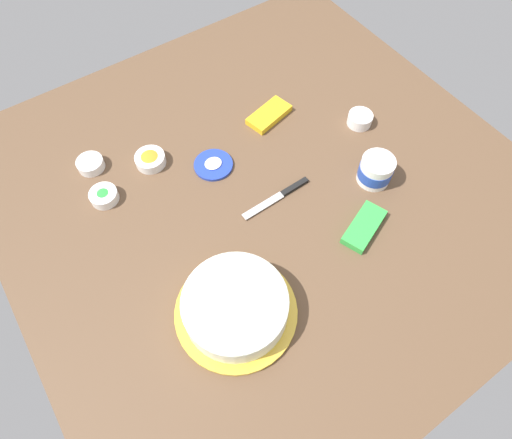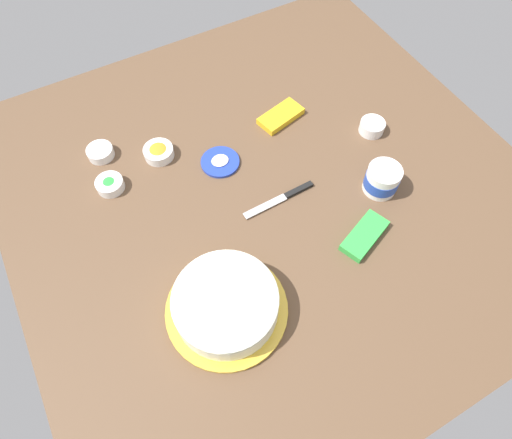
# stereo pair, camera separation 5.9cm
# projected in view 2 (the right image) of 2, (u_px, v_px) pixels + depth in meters

# --- Properties ---
(ground_plane) EXTENTS (1.54, 1.54, 0.00)m
(ground_plane) POSITION_uv_depth(u_px,v_px,m) (269.00, 187.00, 1.34)
(ground_plane) COLOR brown
(frosted_cake) EXTENTS (0.32, 0.32, 0.10)m
(frosted_cake) POSITION_uv_depth(u_px,v_px,m) (226.00, 304.00, 1.10)
(frosted_cake) COLOR gold
(frosted_cake) RESTS_ON ground_plane
(frosting_tub) EXTENTS (0.10, 0.10, 0.09)m
(frosting_tub) POSITION_uv_depth(u_px,v_px,m) (382.00, 179.00, 1.30)
(frosting_tub) COLOR white
(frosting_tub) RESTS_ON ground_plane
(frosting_tub_lid) EXTENTS (0.12, 0.12, 0.02)m
(frosting_tub_lid) POSITION_uv_depth(u_px,v_px,m) (220.00, 162.00, 1.38)
(frosting_tub_lid) COLOR #233DAD
(frosting_tub_lid) RESTS_ON ground_plane
(spreading_knife) EXTENTS (0.24, 0.03, 0.01)m
(spreading_knife) POSITION_uv_depth(u_px,v_px,m) (285.00, 197.00, 1.31)
(spreading_knife) COLOR silver
(spreading_knife) RESTS_ON ground_plane
(sprinkle_bowl_orange) EXTENTS (0.09, 0.09, 0.04)m
(sprinkle_bowl_orange) POSITION_uv_depth(u_px,v_px,m) (159.00, 152.00, 1.39)
(sprinkle_bowl_orange) COLOR white
(sprinkle_bowl_orange) RESTS_ON ground_plane
(sprinkle_bowl_blue) EXTENTS (0.08, 0.08, 0.03)m
(sprinkle_bowl_blue) POSITION_uv_depth(u_px,v_px,m) (100.00, 152.00, 1.39)
(sprinkle_bowl_blue) COLOR white
(sprinkle_bowl_blue) RESTS_ON ground_plane
(sprinkle_bowl_green) EXTENTS (0.08, 0.08, 0.03)m
(sprinkle_bowl_green) POSITION_uv_depth(u_px,v_px,m) (110.00, 184.00, 1.32)
(sprinkle_bowl_green) COLOR white
(sprinkle_bowl_green) RESTS_ON ground_plane
(sprinkle_bowl_yellow) EXTENTS (0.08, 0.08, 0.04)m
(sprinkle_bowl_yellow) POSITION_uv_depth(u_px,v_px,m) (372.00, 126.00, 1.44)
(sprinkle_bowl_yellow) COLOR white
(sprinkle_bowl_yellow) RESTS_ON ground_plane
(candy_box_lower) EXTENTS (0.17, 0.11, 0.02)m
(candy_box_lower) POSITION_uv_depth(u_px,v_px,m) (281.00, 116.00, 1.47)
(candy_box_lower) COLOR yellow
(candy_box_lower) RESTS_ON ground_plane
(candy_box_upper) EXTENTS (0.17, 0.12, 0.02)m
(candy_box_upper) POSITION_uv_depth(u_px,v_px,m) (364.00, 236.00, 1.24)
(candy_box_upper) COLOR green
(candy_box_upper) RESTS_ON ground_plane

